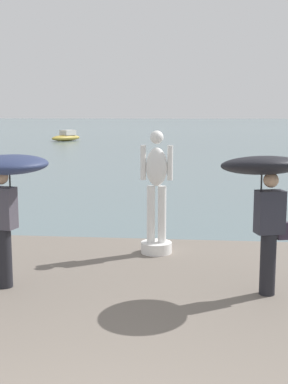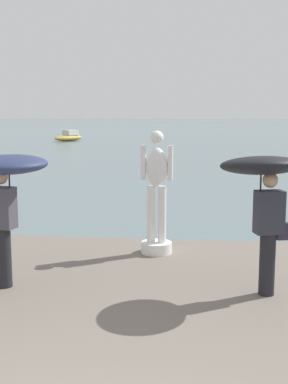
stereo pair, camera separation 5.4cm
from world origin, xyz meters
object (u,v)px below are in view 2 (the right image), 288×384
Objects in this scene: onlooker_right at (263,182)px; boat_mid at (69,137)px; statue_white_figure at (157,201)px; onlooker_left at (7,180)px.

boat_mid is at bearing 107.67° from onlooker_right.
boat_mid is (-14.32, 44.95, -1.58)m from onlooker_right.
statue_white_figure is at bearing -73.54° from boat_mid.
onlooker_right is at bearing -72.33° from boat_mid.
statue_white_figure is 2.92m from onlooker_left.
statue_white_figure reaches higher than onlooker_left.
onlooker_right reaches higher than boat_mid.
onlooker_left is at bearing -133.61° from statue_white_figure.
statue_white_figure is 1.14× the size of onlooker_left.
onlooker_right is at bearing -50.71° from statue_white_figure.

